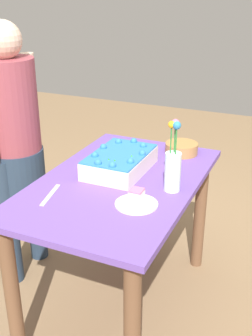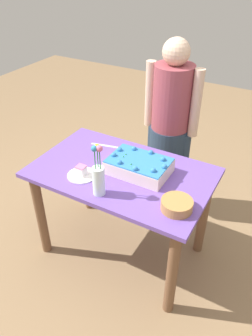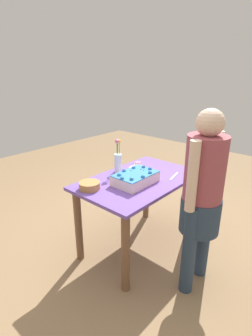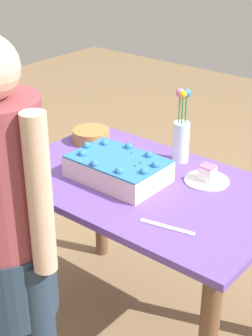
# 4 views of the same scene
# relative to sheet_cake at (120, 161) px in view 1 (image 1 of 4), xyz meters

# --- Properties ---
(ground_plane) EXTENTS (8.00, 8.00, 0.00)m
(ground_plane) POSITION_rel_sheet_cake_xyz_m (-0.10, -0.04, -0.81)
(ground_plane) COLOR #8D6F4C
(dining_table) EXTENTS (1.19, 0.74, 0.76)m
(dining_table) POSITION_rel_sheet_cake_xyz_m (-0.10, -0.04, -0.20)
(dining_table) COLOR #6C4BAA
(dining_table) RESTS_ON ground_plane
(sheet_cake) EXTENTS (0.40, 0.27, 0.12)m
(sheet_cake) POSITION_rel_sheet_cake_xyz_m (0.00, 0.00, 0.00)
(sheet_cake) COLOR white
(sheet_cake) RESTS_ON dining_table
(serving_plate_with_slice) EXTENTS (0.19, 0.19, 0.07)m
(serving_plate_with_slice) POSITION_rel_sheet_cake_xyz_m (-0.30, -0.22, -0.03)
(serving_plate_with_slice) COLOR white
(serving_plate_with_slice) RESTS_ON dining_table
(cake_knife) EXTENTS (0.21, 0.06, 0.00)m
(cake_knife) POSITION_rel_sheet_cake_xyz_m (-0.38, 0.18, -0.05)
(cake_knife) COLOR silver
(cake_knife) RESTS_ON dining_table
(flower_vase) EXTENTS (0.07, 0.07, 0.34)m
(flower_vase) POSITION_rel_sheet_cake_xyz_m (-0.10, -0.31, 0.07)
(flower_vase) COLOR white
(flower_vase) RESTS_ON dining_table
(fruit_bowl) EXTENTS (0.18, 0.18, 0.06)m
(fruit_bowl) POSITION_rel_sheet_cake_xyz_m (0.36, -0.22, -0.02)
(fruit_bowl) COLOR #B27E42
(fruit_bowl) RESTS_ON dining_table
(person_standing) EXTENTS (0.45, 0.31, 1.49)m
(person_standing) POSITION_rel_sheet_cake_xyz_m (-0.05, 0.63, 0.04)
(person_standing) COLOR #26374C
(person_standing) RESTS_ON ground_plane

